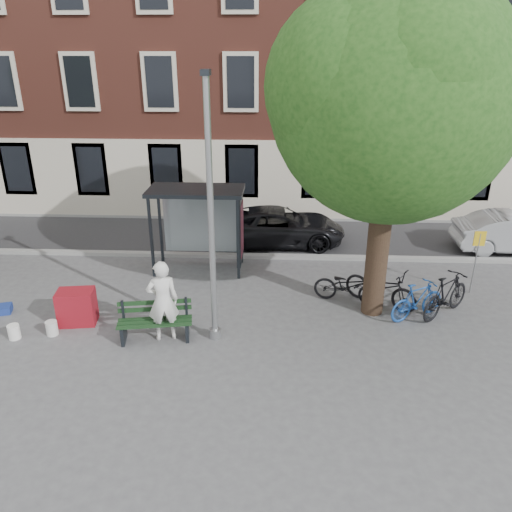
{
  "coord_description": "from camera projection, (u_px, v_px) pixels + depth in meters",
  "views": [
    {
      "loc": [
        1.48,
        -10.31,
        6.52
      ],
      "look_at": [
        0.9,
        1.83,
        1.4
      ],
      "focal_mm": 35.0,
      "sensor_mm": 36.0,
      "label": 1
    }
  ],
  "objects": [
    {
      "name": "car_dark",
      "position": [
        279.0,
        226.0,
        17.63
      ],
      "size": [
        4.75,
        2.37,
        1.29
      ],
      "primitive_type": "imported",
      "rotation": [
        0.0,
        0.0,
        1.62
      ],
      "color": "black",
      "rests_on": "ground"
    },
    {
      "name": "curb_far",
      "position": [
        242.0,
        218.0,
        20.35
      ],
      "size": [
        40.0,
        0.25,
        0.12
      ],
      "primitive_type": "cube",
      "color": "gray",
      "rests_on": "ground"
    },
    {
      "name": "red_stand",
      "position": [
        77.0,
        307.0,
        12.57
      ],
      "size": [
        0.98,
        0.72,
        0.9
      ],
      "primitive_type": "cube",
      "rotation": [
        0.0,
        0.0,
        0.14
      ],
      "color": "maroon",
      "rests_on": "ground"
    },
    {
      "name": "curb_near",
      "position": [
        234.0,
        256.0,
        16.67
      ],
      "size": [
        40.0,
        0.25,
        0.12
      ],
      "primitive_type": "cube",
      "color": "gray",
      "rests_on": "ground"
    },
    {
      "name": "bike_a",
      "position": [
        348.0,
        286.0,
        13.6
      ],
      "size": [
        1.96,
        1.12,
        0.97
      ],
      "primitive_type": "imported",
      "rotation": [
        0.0,
        0.0,
        1.3
      ],
      "color": "black",
      "rests_on": "ground"
    },
    {
      "name": "ground",
      "position": [
        215.0,
        338.0,
        12.09
      ],
      "size": [
        90.0,
        90.0,
        0.0
      ],
      "primitive_type": "plane",
      "color": "#4C4C4F",
      "rests_on": "ground"
    },
    {
      "name": "lamppost",
      "position": [
        211.0,
        230.0,
        11.01
      ],
      "size": [
        0.28,
        0.35,
        6.11
      ],
      "color": "#9EA0A3",
      "rests_on": "ground"
    },
    {
      "name": "blue_crate",
      "position": [
        0.0,
        309.0,
        13.18
      ],
      "size": [
        0.64,
        0.54,
        0.2
      ],
      "primitive_type": "cube",
      "rotation": [
        0.0,
        0.0,
        0.3
      ],
      "color": "navy",
      "rests_on": "ground"
    },
    {
      "name": "bucket_a",
      "position": [
        68.0,
        301.0,
        13.45
      ],
      "size": [
        0.34,
        0.34,
        0.36
      ],
      "primitive_type": "cylinder",
      "rotation": [
        0.0,
        0.0,
        0.23
      ],
      "color": "silver",
      "rests_on": "ground"
    },
    {
      "name": "bike_b",
      "position": [
        417.0,
        300.0,
        12.78
      ],
      "size": [
        1.71,
        1.26,
        1.02
      ],
      "primitive_type": "imported",
      "rotation": [
        0.0,
        0.0,
        2.09
      ],
      "color": "#1C4A9B",
      "rests_on": "ground"
    },
    {
      "name": "bus_shelter",
      "position": [
        210.0,
        210.0,
        15.15
      ],
      "size": [
        2.85,
        1.45,
        2.62
      ],
      "color": "#1E2328",
      "rests_on": "ground"
    },
    {
      "name": "bucket_b",
      "position": [
        52.0,
        328.0,
        12.15
      ],
      "size": [
        0.37,
        0.37,
        0.36
      ],
      "primitive_type": "cylinder",
      "rotation": [
        0.0,
        0.0,
        -0.43
      ],
      "color": "silver",
      "rests_on": "ground"
    },
    {
      "name": "notice_sign",
      "position": [
        478.0,
        249.0,
        13.78
      ],
      "size": [
        0.32,
        0.04,
        1.87
      ],
      "rotation": [
        0.0,
        0.0,
        0.04
      ],
      "color": "#9EA0A3",
      "rests_on": "ground"
    },
    {
      "name": "bucket_c",
      "position": [
        14.0,
        332.0,
        11.99
      ],
      "size": [
        0.37,
        0.37,
        0.36
      ],
      "primitive_type": "cylinder",
      "rotation": [
        0.0,
        0.0,
        0.39
      ],
      "color": "white",
      "rests_on": "ground"
    },
    {
      "name": "painter",
      "position": [
        163.0,
        301.0,
        11.69
      ],
      "size": [
        0.84,
        0.67,
        2.02
      ],
      "primitive_type": "imported",
      "rotation": [
        0.0,
        0.0,
        3.42
      ],
      "color": "silver",
      "rests_on": "ground"
    },
    {
      "name": "building_row",
      "position": [
        248.0,
        34.0,
        21.33
      ],
      "size": [
        30.0,
        8.0,
        14.0
      ],
      "primitive_type": "cube",
      "color": "brown",
      "rests_on": "ground"
    },
    {
      "name": "bike_d",
      "position": [
        446.0,
        295.0,
        12.89
      ],
      "size": [
        1.81,
        1.68,
        1.16
      ],
      "primitive_type": "imported",
      "rotation": [
        0.0,
        0.0,
        2.29
      ],
      "color": "black",
      "rests_on": "ground"
    },
    {
      "name": "road",
      "position": [
        239.0,
        236.0,
        18.53
      ],
      "size": [
        40.0,
        4.0,
        0.01
      ],
      "primitive_type": "cube",
      "color": "#28282B",
      "rests_on": "ground"
    },
    {
      "name": "bike_c",
      "position": [
        381.0,
        287.0,
        13.43
      ],
      "size": [
        2.1,
        1.8,
        1.09
      ],
      "primitive_type": "imported",
      "rotation": [
        0.0,
        0.0,
        0.94
      ],
      "color": "black",
      "rests_on": "ground"
    },
    {
      "name": "tree_right",
      "position": [
        396.0,
        91.0,
        11.0
      ],
      "size": [
        5.76,
        5.6,
        8.2
      ],
      "color": "black",
      "rests_on": "ground"
    },
    {
      "name": "bench",
      "position": [
        155.0,
        323.0,
        11.92
      ],
      "size": [
        1.82,
        0.84,
        0.9
      ],
      "rotation": [
        0.0,
        0.0,
        0.16
      ],
      "color": "#1E2328",
      "rests_on": "ground"
    }
  ]
}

